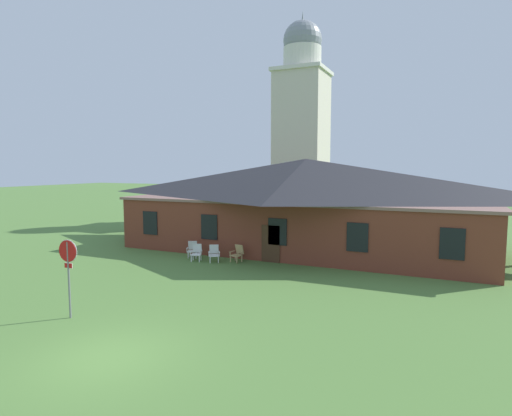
{
  "coord_description": "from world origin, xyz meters",
  "views": [
    {
      "loc": [
        8.53,
        -8.53,
        5.34
      ],
      "look_at": [
        0.91,
        8.06,
        3.55
      ],
      "focal_mm": 29.44,
      "sensor_mm": 36.0,
      "label": 1
    }
  ],
  "objects": [
    {
      "name": "stop_sign",
      "position": [
        -3.5,
        1.85,
        2.0
      ],
      "size": [
        0.8,
        0.1,
        2.81
      ],
      "color": "slate",
      "rests_on": "ground"
    },
    {
      "name": "lawn_chair_left_end",
      "position": [
        -3.36,
        11.67,
        0.5
      ],
      "size": [
        0.84,
        0.86,
        0.96
      ],
      "color": "white",
      "rests_on": "ground"
    },
    {
      "name": "dome_tower",
      "position": [
        -5.37,
        32.89,
        9.59
      ],
      "size": [
        5.18,
        5.18,
        20.83
      ],
      "color": "beige",
      "rests_on": "ground"
    },
    {
      "name": "brick_building",
      "position": [
        -0.0,
        17.92,
        3.0
      ],
      "size": [
        22.89,
        10.4,
        5.88
      ],
      "color": "brown",
      "rests_on": "ground"
    },
    {
      "name": "lawn_chair_middle",
      "position": [
        -2.16,
        12.22,
        0.5
      ],
      "size": [
        0.72,
        0.76,
        0.96
      ],
      "color": "tan",
      "rests_on": "ground"
    },
    {
      "name": "lawn_chair_near_door",
      "position": [
        -4.4,
        11.47,
        0.5
      ],
      "size": [
        0.77,
        0.82,
        0.96
      ],
      "color": "white",
      "rests_on": "ground"
    },
    {
      "name": "lawn_chair_by_porch",
      "position": [
        -5.12,
        12.14,
        0.5
      ],
      "size": [
        0.82,
        0.86,
        0.96
      ],
      "color": "silver",
      "rests_on": "ground"
    },
    {
      "name": "ground_plane",
      "position": [
        0.0,
        0.0,
        0.0
      ],
      "size": [
        200.0,
        200.0,
        0.0
      ],
      "primitive_type": "plane",
      "color": "#517A38"
    }
  ]
}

